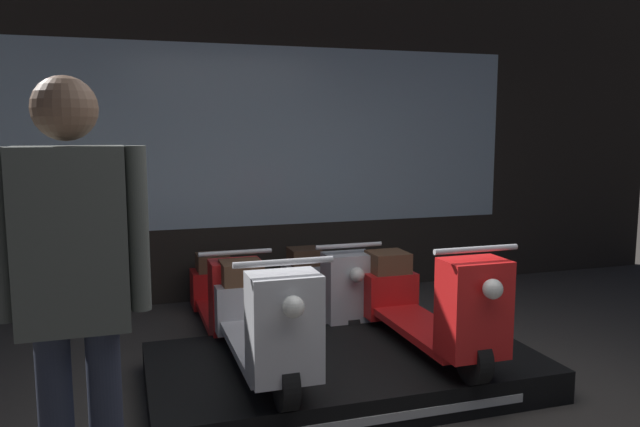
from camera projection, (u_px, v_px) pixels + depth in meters
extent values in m
cube|color=#28231E|center=(270.00, 132.00, 5.97)|extent=(8.96, 0.08, 3.20)
cube|color=silver|center=(271.00, 137.00, 5.94)|extent=(4.93, 0.01, 1.70)
cube|color=black|center=(345.00, 371.00, 3.96)|extent=(2.43, 1.31, 0.20)
cube|color=silver|center=(387.00, 418.00, 3.34)|extent=(1.70, 0.01, 0.05)
cylinder|color=black|center=(286.00, 383.00, 3.18)|extent=(0.09, 0.28, 0.28)
cylinder|color=black|center=(241.00, 315.00, 4.34)|extent=(0.09, 0.28, 0.28)
cube|color=#BCBCC1|center=(260.00, 345.00, 3.76)|extent=(0.34, 1.14, 0.05)
cube|color=#BCBCC1|center=(284.00, 327.00, 3.16)|extent=(0.36, 0.25, 0.55)
cube|color=#BCBCC1|center=(242.00, 306.00, 4.31)|extent=(0.38, 0.30, 0.33)
cube|color=brown|center=(241.00, 272.00, 4.27)|extent=(0.27, 0.27, 0.15)
cylinder|color=silver|center=(284.00, 262.00, 3.11)|extent=(0.52, 0.03, 0.03)
sphere|color=white|center=(293.00, 307.00, 2.97)|extent=(0.11, 0.11, 0.11)
cylinder|color=black|center=(474.00, 359.00, 3.51)|extent=(0.09, 0.28, 0.28)
cylinder|color=black|center=(386.00, 302.00, 4.67)|extent=(0.09, 0.28, 0.28)
cube|color=red|center=(424.00, 328.00, 4.09)|extent=(0.34, 1.14, 0.05)
cube|color=red|center=(473.00, 308.00, 3.49)|extent=(0.36, 0.25, 0.55)
cube|color=red|center=(387.00, 293.00, 4.64)|extent=(0.38, 0.30, 0.33)
cube|color=brown|center=(388.00, 262.00, 4.60)|extent=(0.27, 0.27, 0.15)
cylinder|color=silver|center=(476.00, 249.00, 3.44)|extent=(0.52, 0.03, 0.03)
sphere|color=white|center=(493.00, 289.00, 3.30)|extent=(0.11, 0.11, 0.11)
cylinder|color=black|center=(237.00, 339.00, 4.44)|extent=(0.09, 0.28, 0.28)
cylinder|color=black|center=(213.00, 295.00, 5.60)|extent=(0.09, 0.28, 0.28)
cube|color=red|center=(224.00, 316.00, 5.02)|extent=(0.34, 1.14, 0.05)
cube|color=red|center=(236.00, 299.00, 4.42)|extent=(0.36, 0.25, 0.55)
cube|color=red|center=(213.00, 288.00, 5.57)|extent=(0.38, 0.30, 0.33)
cube|color=brown|center=(213.00, 262.00, 5.53)|extent=(0.27, 0.27, 0.15)
cylinder|color=silver|center=(235.00, 252.00, 4.37)|extent=(0.52, 0.03, 0.03)
sphere|color=white|center=(240.00, 284.00, 4.23)|extent=(0.11, 0.11, 0.11)
cylinder|color=black|center=(349.00, 328.00, 4.70)|extent=(0.09, 0.28, 0.28)
cylinder|color=black|center=(304.00, 288.00, 5.85)|extent=(0.09, 0.28, 0.28)
cube|color=#BCBCC1|center=(324.00, 307.00, 5.28)|extent=(0.34, 1.14, 0.05)
cube|color=#BCBCC1|center=(348.00, 289.00, 4.68)|extent=(0.36, 0.25, 0.55)
cube|color=#BCBCC1|center=(304.00, 281.00, 5.82)|extent=(0.38, 0.30, 0.33)
cube|color=brown|center=(304.00, 256.00, 5.78)|extent=(0.27, 0.27, 0.15)
cylinder|color=silver|center=(349.00, 246.00, 4.62)|extent=(0.52, 0.03, 0.03)
sphere|color=white|center=(357.00, 275.00, 4.48)|extent=(0.11, 0.11, 0.11)
cube|color=#474C47|center=(72.00, 239.00, 2.32)|extent=(0.40, 0.22, 0.69)
cylinder|color=#474C47|center=(0.00, 236.00, 2.25)|extent=(0.08, 0.08, 0.64)
cylinder|color=#474C47|center=(138.00, 229.00, 2.39)|extent=(0.08, 0.08, 0.64)
sphere|color=brown|center=(64.00, 108.00, 2.26)|extent=(0.24, 0.24, 0.24)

